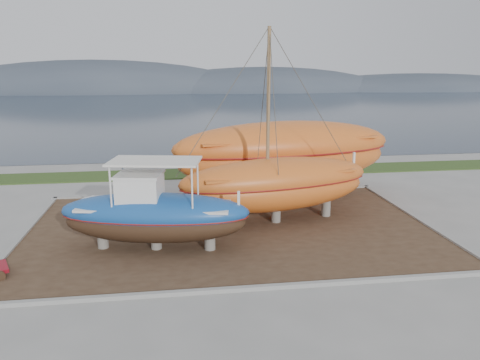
{
  "coord_description": "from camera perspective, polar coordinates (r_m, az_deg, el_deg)",
  "views": [
    {
      "loc": [
        -2.42,
        -16.15,
        7.28
      ],
      "look_at": [
        0.44,
        4.0,
        2.3
      ],
      "focal_mm": 35.0,
      "sensor_mm": 36.0,
      "label": 1
    }
  ],
  "objects": [
    {
      "name": "ground",
      "position": [
        17.88,
        0.41,
        -10.27
      ],
      "size": [
        140.0,
        140.0,
        0.0
      ],
      "primitive_type": "plane",
      "color": "gray",
      "rests_on": "ground"
    },
    {
      "name": "dirt_patch",
      "position": [
        21.55,
        -1.16,
        -5.9
      ],
      "size": [
        18.0,
        12.0,
        0.06
      ],
      "primitive_type": "cube",
      "color": "#422D1E",
      "rests_on": "ground"
    },
    {
      "name": "curb_frame",
      "position": [
        21.54,
        -1.16,
        -5.79
      ],
      "size": [
        18.6,
        12.6,
        0.15
      ],
      "primitive_type": null,
      "color": "gray",
      "rests_on": "ground"
    },
    {
      "name": "grass_strip",
      "position": [
        32.56,
        -3.61,
        0.88
      ],
      "size": [
        44.0,
        3.0,
        0.08
      ],
      "primitive_type": "cube",
      "color": "#284219",
      "rests_on": "ground"
    },
    {
      "name": "sea",
      "position": [
        86.49,
        -6.51,
        8.84
      ],
      "size": [
        260.0,
        100.0,
        0.04
      ],
      "primitive_type": null,
      "color": "#1C2939",
      "rests_on": "ground"
    },
    {
      "name": "mountain_ridge",
      "position": [
        141.36,
        -7.2,
        10.7
      ],
      "size": [
        200.0,
        36.0,
        20.0
      ],
      "primitive_type": null,
      "color": "#333D49",
      "rests_on": "ground"
    },
    {
      "name": "blue_caique",
      "position": [
        18.9,
        -10.37,
        -3.06
      ],
      "size": [
        7.88,
        3.7,
        3.65
      ],
      "primitive_type": null,
      "rotation": [
        0.0,
        0.0,
        -0.18
      ],
      "color": "#184D99",
      "rests_on": "dirt_patch"
    },
    {
      "name": "white_dinghy",
      "position": [
        23.37,
        -15.03,
        -3.3
      ],
      "size": [
        3.92,
        2.61,
        1.1
      ],
      "primitive_type": null,
      "rotation": [
        0.0,
        0.0,
        -0.37
      ],
      "color": "white",
      "rests_on": "dirt_patch"
    },
    {
      "name": "orange_sailboat",
      "position": [
        21.39,
        4.6,
        6.24
      ],
      "size": [
        9.73,
        4.63,
        8.87
      ],
      "primitive_type": null,
      "rotation": [
        0.0,
        0.0,
        0.21
      ],
      "color": "#CE5F1F",
      "rests_on": "dirt_patch"
    },
    {
      "name": "orange_bare_hull",
      "position": [
        26.15,
        5.5,
        2.36
      ],
      "size": [
        13.16,
        5.92,
        4.16
      ],
      "primitive_type": null,
      "rotation": [
        0.0,
        0.0,
        0.17
      ],
      "color": "#CE5F1F",
      "rests_on": "dirt_patch"
    }
  ]
}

